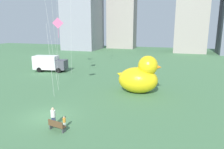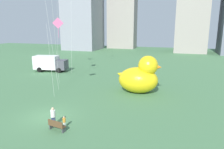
# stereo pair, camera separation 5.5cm
# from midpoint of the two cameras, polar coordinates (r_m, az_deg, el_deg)

# --- Properties ---
(ground_plane) EXTENTS (140.00, 140.00, 0.00)m
(ground_plane) POSITION_cam_midpoint_polar(r_m,az_deg,el_deg) (20.65, -16.92, -10.73)
(ground_plane) COLOR #47754C
(park_bench) EXTENTS (1.53, 0.72, 0.90)m
(park_bench) POSITION_cam_midpoint_polar(r_m,az_deg,el_deg) (17.66, -14.74, -13.09)
(park_bench) COLOR brown
(park_bench) RESTS_ON ground
(person_adult) EXTENTS (0.39, 0.39, 1.60)m
(person_adult) POSITION_cam_midpoint_polar(r_m,az_deg,el_deg) (18.41, -15.61, -10.62)
(person_adult) COLOR #38476B
(person_adult) RESTS_ON ground
(person_child) EXTENTS (0.24, 0.24, 0.98)m
(person_child) POSITION_cam_midpoint_polar(r_m,az_deg,el_deg) (18.01, -12.78, -12.20)
(person_child) COLOR silver
(person_child) RESTS_ON ground
(giant_inflatable_duck) EXTENTS (5.61, 3.60, 4.65)m
(giant_inflatable_duck) POSITION_cam_midpoint_polar(r_m,az_deg,el_deg) (26.28, 7.36, -0.66)
(giant_inflatable_duck) COLOR yellow
(giant_inflatable_duck) RESTS_ON ground
(box_truck) EXTENTS (6.20, 3.23, 2.85)m
(box_truck) POSITION_cam_midpoint_polar(r_m,az_deg,el_deg) (40.29, -16.44, 2.84)
(box_truck) COLOR white
(box_truck) RESTS_ON ground
(kite_pink) EXTENTS (2.20, 1.96, 9.07)m
(kite_pink) POSITION_cam_midpoint_polar(r_m,az_deg,el_deg) (26.09, -14.53, 12.55)
(kite_pink) COLOR silver
(kite_pink) RESTS_ON ground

